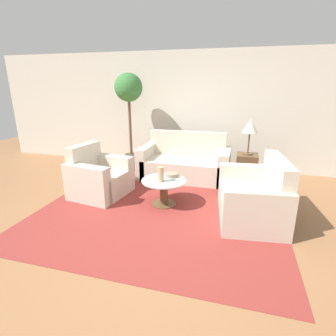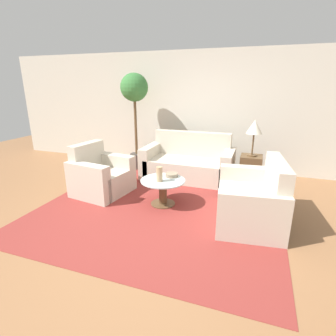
% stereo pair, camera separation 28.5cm
% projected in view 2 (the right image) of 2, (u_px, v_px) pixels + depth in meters
% --- Properties ---
extents(ground_plane, '(14.00, 14.00, 0.00)m').
position_uv_depth(ground_plane, '(149.00, 223.00, 3.71)').
color(ground_plane, '#8E603D').
extents(wall_back, '(10.00, 0.06, 2.60)m').
position_uv_depth(wall_back, '(198.00, 111.00, 5.93)').
color(wall_back, beige).
rests_on(wall_back, ground_plane).
extents(rug, '(3.67, 3.67, 0.01)m').
position_uv_depth(rug, '(163.00, 204.00, 4.31)').
color(rug, maroon).
rests_on(rug, ground_plane).
extents(sofa_main, '(1.84, 0.90, 0.93)m').
position_uv_depth(sofa_main, '(189.00, 164.00, 5.49)').
color(sofa_main, beige).
rests_on(sofa_main, ground_plane).
extents(armchair, '(0.95, 1.02, 0.89)m').
position_uv_depth(armchair, '(100.00, 177.00, 4.70)').
color(armchair, beige).
rests_on(armchair, ground_plane).
extents(loveseat, '(1.01, 1.40, 0.91)m').
position_uv_depth(loveseat, '(254.00, 201.00, 3.72)').
color(loveseat, beige).
rests_on(loveseat, ground_plane).
extents(coffee_table, '(0.72, 0.72, 0.43)m').
position_uv_depth(coffee_table, '(163.00, 189.00, 4.23)').
color(coffee_table, brown).
rests_on(coffee_table, ground_plane).
extents(side_table, '(0.40, 0.40, 0.59)m').
position_uv_depth(side_table, '(250.00, 171.00, 5.05)').
color(side_table, brown).
rests_on(side_table, ground_plane).
extents(table_lamp, '(0.29, 0.29, 0.68)m').
position_uv_depth(table_lamp, '(254.00, 128.00, 4.80)').
color(table_lamp, brown).
rests_on(table_lamp, side_table).
extents(potted_plant, '(0.60, 0.60, 2.12)m').
position_uv_depth(potted_plant, '(135.00, 98.00, 5.70)').
color(potted_plant, '#3D3833').
rests_on(potted_plant, ground_plane).
extents(vase, '(0.10, 0.10, 0.24)m').
position_uv_depth(vase, '(159.00, 174.00, 4.08)').
color(vase, tan).
rests_on(vase, coffee_table).
extents(bowl, '(0.21, 0.21, 0.06)m').
position_uv_depth(bowl, '(172.00, 175.00, 4.32)').
color(bowl, gray).
rests_on(bowl, coffee_table).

